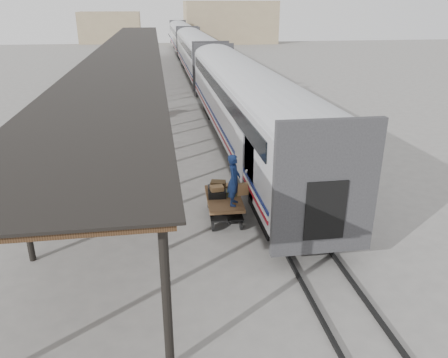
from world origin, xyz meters
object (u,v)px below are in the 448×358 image
luggage_tug (142,110)px  porter (234,180)px  baggage_cart (224,202)px  pedestrian (130,108)px

luggage_tug → porter: porter is taller
luggage_tug → porter: size_ratio=0.95×
baggage_cart → pedestrian: bearing=107.3°
luggage_tug → pedestrian: 1.05m
luggage_tug → pedestrian: size_ratio=0.93×
porter → pedestrian: bearing=33.6°
luggage_tug → pedestrian: bearing=-128.1°
baggage_cart → pedestrian: (-4.08, 15.05, 0.30)m
pedestrian → porter: bearing=86.3°
porter → luggage_tug: bearing=30.4°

